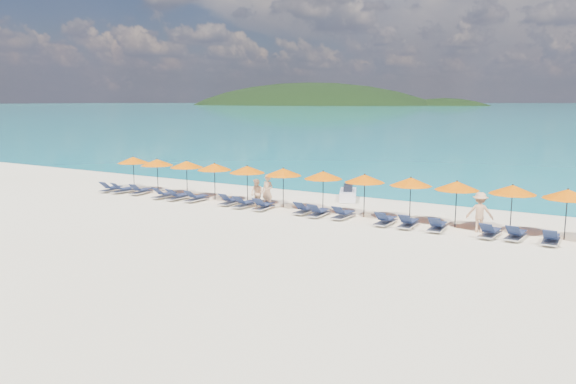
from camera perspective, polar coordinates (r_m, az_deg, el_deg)
The scene contains 37 objects.
ground at distance 27.42m, azimuth -3.26°, elevation -3.35°, with size 1400.00×1400.00×0.00m, color beige.
headland_main at distance 645.87m, azimuth 2.01°, elevation 5.44°, with size 374.00×242.00×126.50m.
headland_small at distance 606.39m, azimuth 15.47°, elevation 5.14°, with size 162.00×126.00×85.50m.
jetski at distance 34.16m, azimuth 6.11°, elevation -0.22°, with size 1.88×2.69×0.90m.
beachgoer_a at distance 31.43m, azimuth -2.09°, elevation 0.04°, with size 0.68×0.45×1.88m, color tan.
beachgoer_b at distance 31.55m, azimuth -3.19°, elevation -0.15°, with size 0.80×0.46×1.64m, color tan.
beachgoer_c at distance 27.18m, azimuth 18.91°, elevation -1.96°, with size 1.20×0.56×1.85m, color tan.
umbrella_0 at distance 39.21m, azimuth -15.46°, elevation 3.16°, with size 2.10×2.10×2.28m.
umbrella_1 at distance 37.35m, azimuth -13.16°, elevation 2.96°, with size 2.10×2.10×2.28m.
umbrella_2 at distance 35.80m, azimuth -10.27°, elevation 2.78°, with size 2.10×2.10×2.28m.
umbrella_3 at distance 34.22m, azimuth -7.48°, elevation 2.56°, with size 2.10×2.10×2.28m.
umbrella_4 at distance 32.71m, azimuth -4.17°, elevation 2.30°, with size 2.10×2.10×2.28m.
umbrella_5 at distance 31.46m, azimuth -0.49°, elevation 2.04°, with size 2.10×2.10×2.28m.
umbrella_6 at distance 30.21m, azimuth 3.60°, elevation 1.72°, with size 2.10×2.10×2.28m.
umbrella_7 at distance 29.13m, azimuth 7.80°, elevation 1.37°, with size 2.10×2.10×2.28m.
umbrella_8 at distance 28.40m, azimuth 12.37°, elevation 1.03°, with size 2.10×2.10×2.28m.
umbrella_9 at distance 27.63m, azimuth 16.79°, elevation 0.62°, with size 2.10×2.10×2.28m.
umbrella_10 at distance 27.27m, azimuth 21.85°, elevation 0.23°, with size 2.10×2.10×2.28m.
umbrella_11 at distance 26.92m, azimuth 26.54°, elevation -0.19°, with size 2.10×2.10×2.28m.
lounger_0 at distance 38.86m, azimuth -17.54°, elevation 0.36°, with size 0.74×1.74×0.66m.
lounger_1 at distance 38.11m, azimuth -16.41°, elevation 0.24°, with size 0.79×1.76×0.66m.
lounger_2 at distance 37.28m, azimuth -14.74°, elevation 0.12°, with size 0.78×1.75×0.66m.
lounger_3 at distance 35.44m, azimuth -12.45°, elevation -0.26°, with size 0.71×1.73×0.66m.
lounger_4 at distance 34.70m, azimuth -11.10°, elevation -0.42°, with size 0.66×1.71×0.66m.
lounger_5 at distance 33.94m, azimuth -9.32°, elevation -0.58°, with size 0.68×1.72×0.66m.
lounger_6 at distance 32.61m, azimuth -5.88°, elevation -0.91°, with size 0.64×1.71×0.66m.
lounger_7 at distance 31.71m, azimuth -4.41°, elevation -1.19°, with size 0.73×1.74×0.66m.
lounger_8 at distance 31.01m, azimuth -2.52°, elevation -1.41°, with size 0.75×1.74×0.66m.
lounger_9 at distance 29.91m, azimuth 1.70°, elevation -1.80°, with size 0.64×1.71×0.66m.
lounger_10 at distance 29.26m, azimuth 3.13°, elevation -2.06°, with size 0.66×1.71×0.66m.
lounger_11 at distance 28.82m, azimuth 5.63°, elevation -2.27°, with size 0.68×1.72×0.66m.
lounger_12 at distance 27.66m, azimuth 9.87°, elevation -2.86°, with size 0.64×1.71×0.66m.
lounger_13 at distance 27.33m, azimuth 12.13°, elevation -3.08°, with size 0.67×1.72×0.66m.
lounger_14 at distance 26.96m, azimuth 14.94°, elevation -3.36°, with size 0.73×1.74×0.66m.
lounger_15 at distance 26.41m, azimuth 19.83°, elevation -3.87°, with size 0.75×1.74×0.66m.
lounger_16 at distance 26.37m, azimuth 22.15°, elevation -4.02°, with size 0.76×1.75×0.66m.
lounger_17 at distance 26.17m, azimuth 25.15°, elevation -4.32°, with size 0.65×1.71×0.66m.
Camera 1 is at (15.20, -22.01, 6.02)m, focal length 35.00 mm.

